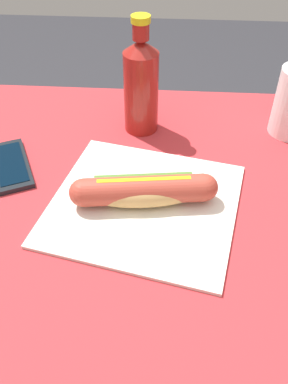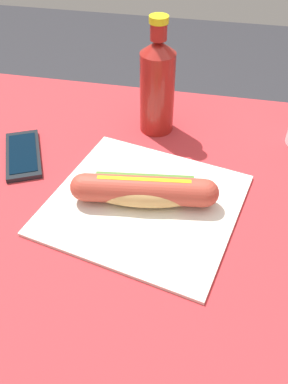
{
  "view_description": "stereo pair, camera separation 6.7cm",
  "coord_description": "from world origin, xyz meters",
  "views": [
    {
      "loc": [
        0.1,
        -0.46,
        1.23
      ],
      "look_at": [
        0.07,
        0.03,
        0.78
      ],
      "focal_mm": 38.44,
      "sensor_mm": 36.0,
      "label": 1
    },
    {
      "loc": [
        0.17,
        -0.45,
        1.23
      ],
      "look_at": [
        0.07,
        0.03,
        0.78
      ],
      "focal_mm": 38.44,
      "sensor_mm": 36.0,
      "label": 2
    }
  ],
  "objects": [
    {
      "name": "paper_wrapper",
      "position": [
        0.07,
        0.03,
        0.75
      ],
      "size": [
        0.36,
        0.34,
        0.01
      ],
      "primitive_type": "cube",
      "rotation": [
        0.0,
        0.0,
        -0.22
      ],
      "color": "silver",
      "rests_on": "dining_table"
    },
    {
      "name": "cell_phone",
      "position": [
        -0.19,
        0.12,
        0.75
      ],
      "size": [
        0.12,
        0.16,
        0.01
      ],
      "color": "black",
      "rests_on": "dining_table"
    },
    {
      "name": "soda_bottle",
      "position": [
        0.04,
        0.27,
        0.85
      ],
      "size": [
        0.07,
        0.07,
        0.23
      ],
      "color": "maroon",
      "rests_on": "dining_table"
    },
    {
      "name": "dining_table",
      "position": [
        0.0,
        0.0,
        0.6
      ],
      "size": [
        0.99,
        0.86,
        0.75
      ],
      "color": "brown",
      "rests_on": "ground"
    },
    {
      "name": "hot_dog",
      "position": [
        0.07,
        0.04,
        0.78
      ],
      "size": [
        0.24,
        0.08,
        0.05
      ],
      "color": "tan",
      "rests_on": "paper_wrapper"
    }
  ]
}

